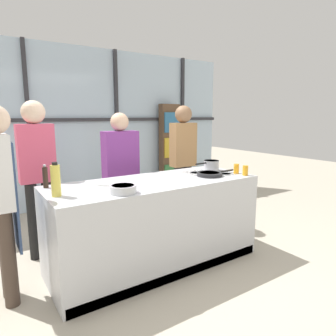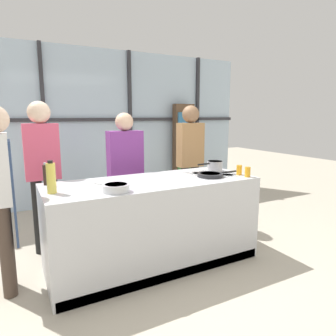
% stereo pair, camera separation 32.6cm
% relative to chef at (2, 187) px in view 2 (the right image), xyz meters
% --- Properties ---
extents(ground_plane, '(18.00, 18.00, 0.00)m').
position_rel_chef_xyz_m(ground_plane, '(1.41, -0.13, -1.00)').
color(ground_plane, '#BCB29E').
extents(back_window_wall, '(6.40, 0.10, 2.80)m').
position_rel_chef_xyz_m(back_window_wall, '(1.41, 2.57, 0.41)').
color(back_window_wall, silver).
rests_on(back_window_wall, ground_plane).
extents(bookshelf, '(0.43, 0.19, 1.84)m').
position_rel_chef_xyz_m(bookshelf, '(3.29, 2.39, -0.07)').
color(bookshelf, brown).
rests_on(bookshelf, ground_plane).
extents(demo_island, '(2.24, 0.86, 0.93)m').
position_rel_chef_xyz_m(demo_island, '(1.41, -0.13, -0.53)').
color(demo_island, silver).
rests_on(demo_island, ground_plane).
extents(chef, '(0.24, 0.37, 1.70)m').
position_rel_chef_xyz_m(chef, '(0.00, 0.00, 0.00)').
color(chef, '#47382D').
rests_on(chef, ground_plane).
extents(spectator_far_left, '(0.38, 0.25, 1.78)m').
position_rel_chef_xyz_m(spectator_far_left, '(0.41, 0.73, 0.05)').
color(spectator_far_left, black).
rests_on(spectator_far_left, ground_plane).
extents(spectator_center_left, '(0.45, 0.23, 1.65)m').
position_rel_chef_xyz_m(spectator_center_left, '(1.41, 0.73, -0.06)').
color(spectator_center_left, '#47382D').
rests_on(spectator_center_left, ground_plane).
extents(spectator_center_right, '(0.38, 0.25, 1.76)m').
position_rel_chef_xyz_m(spectator_center_right, '(2.41, 0.73, 0.04)').
color(spectator_center_right, black).
rests_on(spectator_center_right, ground_plane).
extents(frying_pan, '(0.52, 0.29, 0.04)m').
position_rel_chef_xyz_m(frying_pan, '(2.07, -0.25, -0.04)').
color(frying_pan, '#232326').
rests_on(frying_pan, demo_island).
extents(saucepan, '(0.36, 0.19, 0.13)m').
position_rel_chef_xyz_m(saucepan, '(2.31, -0.00, 0.01)').
color(saucepan, silver).
rests_on(saucepan, demo_island).
extents(white_plate, '(0.24, 0.24, 0.01)m').
position_rel_chef_xyz_m(white_plate, '(0.93, 0.02, -0.06)').
color(white_plate, white).
rests_on(white_plate, demo_island).
extents(mixing_bowl, '(0.24, 0.24, 0.07)m').
position_rel_chef_xyz_m(mixing_bowl, '(0.91, -0.40, -0.02)').
color(mixing_bowl, silver).
rests_on(mixing_bowl, demo_island).
extents(oil_bottle, '(0.08, 0.08, 0.30)m').
position_rel_chef_xyz_m(oil_bottle, '(0.39, -0.18, 0.08)').
color(oil_bottle, '#E0CC4C').
rests_on(oil_bottle, demo_island).
extents(pepper_grinder, '(0.05, 0.05, 0.23)m').
position_rel_chef_xyz_m(pepper_grinder, '(0.38, 0.19, 0.04)').
color(pepper_grinder, '#332319').
rests_on(pepper_grinder, demo_island).
extents(juice_glass_near, '(0.06, 0.06, 0.11)m').
position_rel_chef_xyz_m(juice_glass_near, '(2.43, -0.46, -0.01)').
color(juice_glass_near, orange).
rests_on(juice_glass_near, demo_island).
extents(juice_glass_far, '(0.06, 0.06, 0.11)m').
position_rel_chef_xyz_m(juice_glass_far, '(2.43, -0.32, -0.01)').
color(juice_glass_far, orange).
rests_on(juice_glass_far, demo_island).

